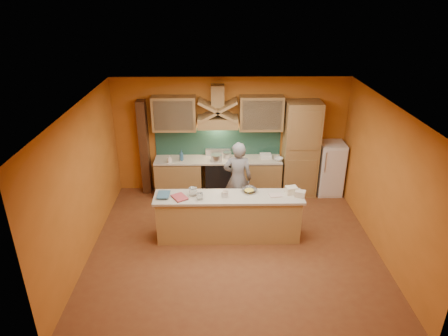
{
  "coord_description": "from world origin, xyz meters",
  "views": [
    {
      "loc": [
        -0.3,
        -6.51,
        4.63
      ],
      "look_at": [
        -0.18,
        0.9,
        1.27
      ],
      "focal_mm": 32.0,
      "sensor_mm": 36.0,
      "label": 1
    }
  ],
  "objects_px": {
    "fridge": "(330,168)",
    "mixing_bowl": "(249,190)",
    "stove": "(218,177)",
    "person": "(238,179)",
    "kitchen_scale": "(225,194)"
  },
  "relations": [
    {
      "from": "person",
      "to": "mixing_bowl",
      "type": "distance_m",
      "value": 0.8
    },
    {
      "from": "stove",
      "to": "person",
      "type": "height_order",
      "value": "person"
    },
    {
      "from": "fridge",
      "to": "person",
      "type": "bearing_deg",
      "value": -157.25
    },
    {
      "from": "fridge",
      "to": "kitchen_scale",
      "type": "height_order",
      "value": "fridge"
    },
    {
      "from": "kitchen_scale",
      "to": "person",
      "type": "bearing_deg",
      "value": 61.59
    },
    {
      "from": "person",
      "to": "mixing_bowl",
      "type": "bearing_deg",
      "value": 107.47
    },
    {
      "from": "fridge",
      "to": "mixing_bowl",
      "type": "bearing_deg",
      "value": -140.45
    },
    {
      "from": "stove",
      "to": "mixing_bowl",
      "type": "bearing_deg",
      "value": -70.5
    },
    {
      "from": "fridge",
      "to": "stove",
      "type": "bearing_deg",
      "value": 180.0
    },
    {
      "from": "fridge",
      "to": "mixing_bowl",
      "type": "xyz_separation_m",
      "value": [
        -2.09,
        -1.73,
        0.33
      ]
    },
    {
      "from": "person",
      "to": "kitchen_scale",
      "type": "xyz_separation_m",
      "value": [
        -0.3,
        -0.96,
        0.14
      ]
    },
    {
      "from": "fridge",
      "to": "kitchen_scale",
      "type": "bearing_deg",
      "value": -143.37
    },
    {
      "from": "mixing_bowl",
      "to": "fridge",
      "type": "bearing_deg",
      "value": 39.55
    },
    {
      "from": "person",
      "to": "stove",
      "type": "bearing_deg",
      "value": -62.4
    },
    {
      "from": "person",
      "to": "fridge",
      "type": "bearing_deg",
      "value": -153.52
    }
  ]
}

